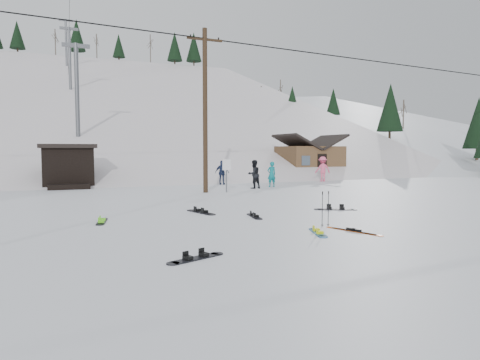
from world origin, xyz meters
name	(u,v)px	position (x,y,z in m)	size (l,w,h in m)	color
ground	(309,249)	(0.00, 0.00, 0.00)	(200.00, 200.00, 0.00)	silver
ski_slope	(104,250)	(0.00, 55.00, -12.00)	(60.00, 75.00, 45.00)	silver
ridge_right	(343,230)	(38.00, 50.00, -11.00)	(34.00, 85.00, 36.00)	silver
treeline_right	(366,166)	(36.00, 42.00, 0.00)	(20.00, 60.00, 10.00)	black
treeline_crest	(89,161)	(0.00, 86.00, 0.00)	(50.00, 6.00, 10.00)	black
utility_pole	(205,108)	(2.00, 14.00, 4.68)	(2.00, 0.26, 9.00)	#3A2819
trail_sign	(227,170)	(3.10, 13.58, 1.27)	(0.50, 0.09, 1.85)	#595B60
lift_hut	(68,166)	(-5.00, 20.94, 1.36)	(3.40, 4.10, 2.75)	black
lift_tower_near	(77,84)	(-4.00, 30.00, 7.86)	(2.20, 0.36, 8.00)	#595B60
lift_tower_mid	(70,55)	(-4.00, 50.00, 14.36)	(2.20, 0.36, 8.00)	#595B60
lift_tower_far	(66,40)	(-4.00, 70.00, 20.86)	(2.20, 0.36, 8.00)	#595B60
cabin	(309,160)	(15.00, 24.00, 1.48)	(5.39, 4.40, 3.77)	brown
hero_snowboard	(318,232)	(1.26, 1.56, 0.03)	(0.64, 1.35, 0.10)	#185E9D
hero_skis	(354,231)	(2.34, 1.34, 0.03)	(0.68, 1.80, 0.10)	#D05215
ski_poles	(325,208)	(2.06, 2.38, 0.56)	(0.30, 0.08, 1.10)	black
board_scatter_a	(196,258)	(-2.79, 0.12, 0.03)	(1.41, 0.71, 0.10)	black
board_scatter_b	(201,212)	(-0.60, 6.67, 0.03)	(0.70, 1.67, 0.12)	black
board_scatter_c	(102,221)	(-4.25, 5.91, 0.03)	(0.48, 1.38, 0.10)	black
board_scatter_d	(336,209)	(4.57, 5.36, 0.03)	(1.56, 0.94, 0.12)	black
board_scatter_f	(254,216)	(0.85, 4.99, 0.03)	(0.46, 1.42, 0.10)	black
skier_teal	(272,174)	(7.07, 15.84, 0.81)	(0.59, 0.39, 1.63)	#0C737B
skier_dark	(254,174)	(5.52, 15.19, 0.88)	(0.85, 0.67, 1.76)	black
skier_pink	(323,169)	(12.86, 18.69, 0.94)	(1.21, 0.70, 1.87)	#F45680
skier_navy	(222,173)	(4.76, 18.77, 0.83)	(0.97, 0.40, 1.66)	#1C2746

